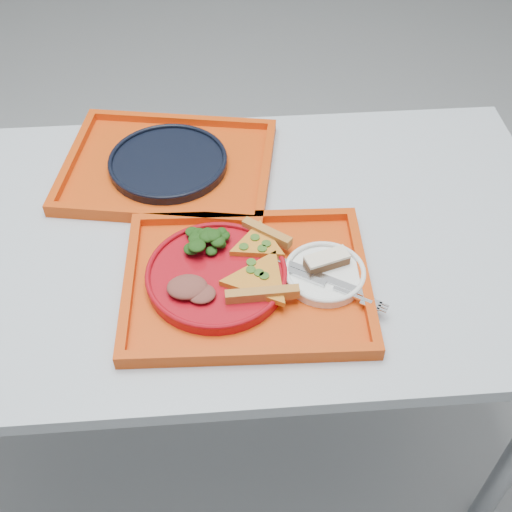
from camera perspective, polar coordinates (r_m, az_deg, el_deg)
name	(u,v)px	position (r m, az deg, el deg)	size (l,w,h in m)	color
ground	(196,422)	(1.90, -5.35, -14.51)	(10.00, 10.00, 0.00)	#919499
table	(174,262)	(1.35, -7.30, -0.53)	(1.60, 0.80, 0.75)	#A6AEBA
tray_main	(247,284)	(1.19, -0.83, -2.50)	(0.45, 0.35, 0.01)	#C43B0A
tray_far	(169,168)	(1.45, -7.75, 7.72)	(0.45, 0.35, 0.01)	#C43B0A
dinner_plate	(217,276)	(1.19, -3.52, -1.81)	(0.26, 0.26, 0.02)	maroon
side_plate	(325,275)	(1.20, 6.11, -1.67)	(0.15, 0.15, 0.01)	white
navy_plate	(168,163)	(1.44, -7.81, 8.15)	(0.26, 0.26, 0.02)	black
pizza_slice_a	(260,278)	(1.16, 0.35, -2.00)	(0.15, 0.13, 0.02)	gold
pizza_slice_b	(258,242)	(1.22, 0.19, 1.23)	(0.12, 0.10, 0.02)	gold
salad_heap	(205,238)	(1.22, -4.56, 1.61)	(0.08, 0.07, 0.04)	black
meat_portion	(187,287)	(1.15, -6.14, -2.76)	(0.07, 0.06, 0.02)	brown
dessert_bar	(327,260)	(1.20, 6.30, -0.37)	(0.09, 0.06, 0.02)	#4D3019
knife	(322,276)	(1.18, 5.85, -1.80)	(0.18, 0.02, 0.01)	silver
fork	(332,287)	(1.16, 6.81, -2.76)	(0.18, 0.02, 0.01)	silver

